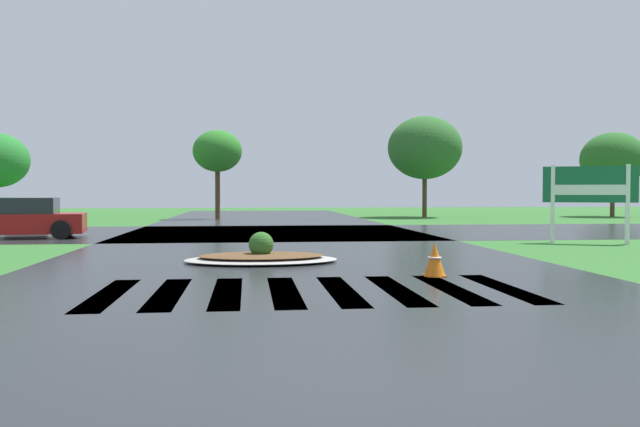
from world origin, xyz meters
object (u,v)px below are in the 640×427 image
(estate_billboard, at_px, (590,189))
(drainage_pipe_stack, at_px, (29,221))
(median_island, at_px, (261,257))
(car_blue_compact, at_px, (22,219))
(traffic_cone, at_px, (435,260))

(estate_billboard, height_order, drainage_pipe_stack, estate_billboard)
(median_island, distance_m, drainage_pipe_stack, 14.26)
(car_blue_compact, bearing_deg, estate_billboard, 158.61)
(estate_billboard, distance_m, car_blue_compact, 18.48)
(median_island, height_order, car_blue_compact, car_blue_compact)
(median_island, xyz_separation_m, car_blue_compact, (-7.91, 8.57, 0.52))
(median_island, relative_size, car_blue_compact, 0.79)
(median_island, bearing_deg, estate_billboard, 23.15)
(estate_billboard, height_order, traffic_cone, estate_billboard)
(drainage_pipe_stack, relative_size, traffic_cone, 2.51)
(drainage_pipe_stack, distance_m, traffic_cone, 18.46)
(estate_billboard, bearing_deg, traffic_cone, 70.17)
(estate_billboard, relative_size, median_island, 0.74)
(drainage_pipe_stack, bearing_deg, estate_billboard, -20.92)
(median_island, xyz_separation_m, traffic_cone, (3.17, -2.85, 0.18))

